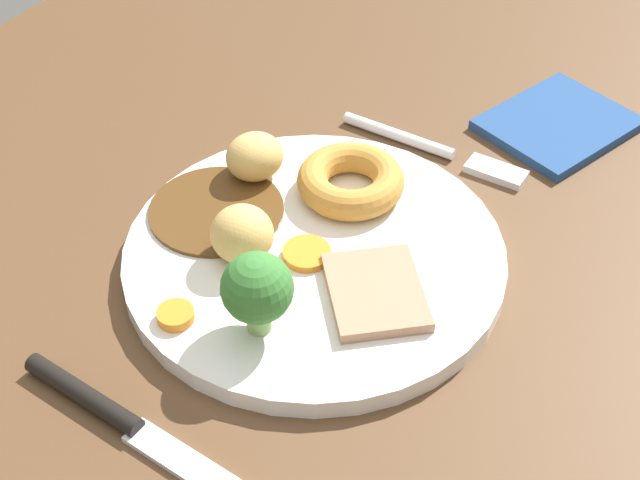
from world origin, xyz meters
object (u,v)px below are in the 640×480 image
at_px(broccoli_floret, 257,289).
at_px(roast_potato_right, 255,157).
at_px(dinner_plate, 320,259).
at_px(fork, 438,150).
at_px(meat_slice_main, 376,292).
at_px(yorkshire_pudding, 351,181).
at_px(carrot_coin_front, 176,315).
at_px(knife, 126,423).
at_px(carrot_coin_back, 308,254).
at_px(roast_potato_left, 242,234).
at_px(folded_napkin, 558,124).

bearing_deg(broccoli_floret, roast_potato_right, -142.71).
xyz_separation_m(dinner_plate, fork, (-0.15, 0.01, -0.00)).
relative_size(meat_slice_main, roast_potato_right, 1.70).
distance_m(yorkshire_pudding, carrot_coin_front, 0.16).
relative_size(fork, knife, 0.83).
bearing_deg(meat_slice_main, knife, -24.76).
distance_m(meat_slice_main, yorkshire_pudding, 0.10).
distance_m(dinner_plate, carrot_coin_back, 0.01).
relative_size(roast_potato_left, carrot_coin_back, 1.29).
relative_size(meat_slice_main, fork, 0.47).
distance_m(yorkshire_pudding, carrot_coin_back, 0.07).
height_order(meat_slice_main, roast_potato_left, roast_potato_left).
bearing_deg(meat_slice_main, yorkshire_pudding, -139.12).
bearing_deg(fork, roast_potato_right, -130.73).
height_order(roast_potato_left, broccoli_floret, broccoli_floret).
relative_size(roast_potato_right, knife, 0.23).
xyz_separation_m(carrot_coin_front, carrot_coin_back, (-0.09, 0.04, -0.00)).
xyz_separation_m(carrot_coin_front, folded_napkin, (-0.33, 0.11, -0.01)).
bearing_deg(roast_potato_left, folded_napkin, 157.46).
distance_m(meat_slice_main, carrot_coin_back, 0.06).
bearing_deg(broccoli_floret, yorkshire_pudding, -170.99).
bearing_deg(fork, folded_napkin, 50.45).
bearing_deg(folded_napkin, yorkshire_pudding, -26.50).
bearing_deg(meat_slice_main, broccoli_floret, -36.44).
distance_m(carrot_coin_front, knife, 0.07).
xyz_separation_m(meat_slice_main, carrot_coin_back, (-0.01, -0.06, -0.00)).
bearing_deg(fork, carrot_coin_back, -95.75).
bearing_deg(knife, roast_potato_right, 108.06).
height_order(carrot_coin_front, carrot_coin_back, carrot_coin_front).
height_order(dinner_plate, broccoli_floret, broccoli_floret).
relative_size(yorkshire_pudding, roast_potato_left, 1.84).
distance_m(dinner_plate, knife, 0.17).
bearing_deg(fork, yorkshire_pudding, -105.87).
bearing_deg(yorkshire_pudding, carrot_coin_back, 9.33).
relative_size(carrot_coin_back, broccoli_floret, 0.57).
bearing_deg(meat_slice_main, folded_napkin, 175.56).
height_order(meat_slice_main, folded_napkin, meat_slice_main).
bearing_deg(carrot_coin_back, broccoli_floret, 8.67).
bearing_deg(dinner_plate, knife, -6.46).
xyz_separation_m(yorkshire_pudding, carrot_coin_back, (0.07, 0.01, -0.01)).
bearing_deg(carrot_coin_front, broccoli_floret, 115.62).
xyz_separation_m(fork, knife, (0.32, -0.03, 0.00)).
distance_m(dinner_plate, meat_slice_main, 0.06).
xyz_separation_m(meat_slice_main, yorkshire_pudding, (-0.08, -0.07, 0.01)).
bearing_deg(yorkshire_pudding, knife, -0.95).
bearing_deg(dinner_plate, yorkshire_pudding, -166.15).
distance_m(carrot_coin_front, broccoli_floret, 0.06).
relative_size(roast_potato_left, carrot_coin_front, 1.79).
distance_m(roast_potato_left, folded_napkin, 0.29).
bearing_deg(fork, broccoli_floret, -92.04).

